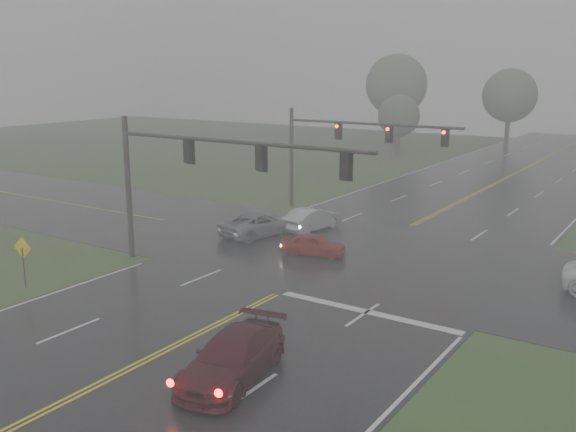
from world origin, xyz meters
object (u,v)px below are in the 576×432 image
Objects in this scene: sedan_maroon at (233,379)px; sedan_silver at (312,230)px; signal_gantry_near at (192,166)px; car_grey at (260,236)px; signal_gantry_far at (340,141)px; sedan_red at (314,255)px.

sedan_maroon is 20.63m from sedan_silver.
signal_gantry_near reaches higher than sedan_silver.
sedan_silver is at bearing -110.78° from car_grey.
signal_gantry_near is 16.21m from signal_gantry_far.
sedan_maroon is 13.38m from signal_gantry_near.
sedan_maroon is 18.96m from car_grey.
car_grey is 10.08m from signal_gantry_far.
car_grey is at bearing 112.10° from sedan_maroon.
sedan_red is 0.81× the size of sedan_silver.
signal_gantry_far is at bearing 5.01° from sedan_red.
car_grey reaches higher than sedan_red.
car_grey is (-2.00, -2.99, 0.00)m from sedan_silver.
sedan_maroon reaches higher than sedan_red.
signal_gantry_far is (-1.16, 5.60, 5.19)m from sedan_silver.
sedan_red is 5.72m from sedan_silver.
car_grey is at bearing 64.52° from sedan_silver.
signal_gantry_near is at bearing -87.95° from signal_gantry_far.
sedan_red is at bearing 173.10° from car_grey.
sedan_red is (-5.33, 14.02, 0.00)m from sedan_maroon.
signal_gantry_near reaches higher than sedan_red.
car_grey is 0.40× the size of signal_gantry_far.
signal_gantry_near is at bearing 130.48° from sedan_red.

